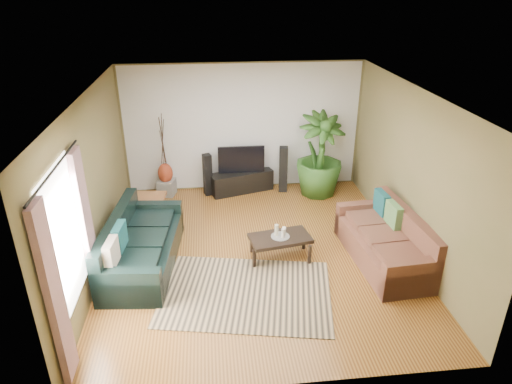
{
  "coord_description": "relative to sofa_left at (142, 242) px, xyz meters",
  "views": [
    {
      "loc": [
        -0.72,
        -6.46,
        4.21
      ],
      "look_at": [
        0.0,
        0.2,
        1.05
      ],
      "focal_mm": 32.0,
      "sensor_mm": 36.0,
      "label": 1
    }
  ],
  "objects": [
    {
      "name": "ceiling",
      "position": [
        1.84,
        0.12,
        2.28
      ],
      "size": [
        5.5,
        5.5,
        0.0
      ],
      "primitive_type": "plane",
      "rotation": [
        3.14,
        0.0,
        0.0
      ],
      "color": "white",
      "rests_on": "ground"
    },
    {
      "name": "pedestal",
      "position": [
        0.18,
        2.62,
        -0.26
      ],
      "size": [
        0.41,
        0.41,
        0.34
      ],
      "primitive_type": "cube",
      "rotation": [
        0.0,
        0.0,
        -0.25
      ],
      "color": "gray",
      "rests_on": "floor"
    },
    {
      "name": "window_pane",
      "position": [
        -0.64,
        -1.48,
        0.97
      ],
      "size": [
        0.0,
        1.8,
        1.8
      ],
      "primitive_type": "plane",
      "rotation": [
        1.57,
        0.0,
        1.57
      ],
      "color": "white",
      "rests_on": "ground"
    },
    {
      "name": "coffee_table",
      "position": [
        2.2,
        -0.04,
        -0.23
      ],
      "size": [
        1.06,
        0.7,
        0.4
      ],
      "primitive_type": "cube",
      "rotation": [
        0.0,
        0.0,
        0.18
      ],
      "color": "black",
      "rests_on": "floor"
    },
    {
      "name": "wall_front",
      "position": [
        1.84,
        -2.63,
        0.93
      ],
      "size": [
        5.0,
        0.0,
        5.0
      ],
      "primitive_type": "plane",
      "rotation": [
        -1.57,
        0.0,
        0.0
      ],
      "color": "brown",
      "rests_on": "ground"
    },
    {
      "name": "curtain_far",
      "position": [
        -0.59,
        -0.73,
        0.72
      ],
      "size": [
        0.08,
        0.35,
        2.2
      ],
      "primitive_type": "cube",
      "color": "gray",
      "rests_on": "ground"
    },
    {
      "name": "backwall_panel",
      "position": [
        1.84,
        2.86,
        0.93
      ],
      "size": [
        4.9,
        0.0,
        4.9
      ],
      "primitive_type": "plane",
      "rotation": [
        1.57,
        0.0,
        0.0
      ],
      "color": "white",
      "rests_on": "ground"
    },
    {
      "name": "speaker_right",
      "position": [
        2.67,
        2.55,
        0.07
      ],
      "size": [
        0.21,
        0.22,
        1.0
      ],
      "primitive_type": "cube",
      "rotation": [
        0.0,
        0.0,
        -0.15
      ],
      "color": "black",
      "rests_on": "floor"
    },
    {
      "name": "candle_short",
      "position": [
        2.27,
        0.02,
        0.05
      ],
      "size": [
        0.06,
        0.06,
        0.12
      ],
      "primitive_type": "cylinder",
      "color": "white",
      "rests_on": "candle_tray"
    },
    {
      "name": "sofa_left",
      "position": [
        0.0,
        0.0,
        0.0
      ],
      "size": [
        1.18,
        2.32,
        0.85
      ],
      "primitive_type": "cube",
      "rotation": [
        0.0,
        0.0,
        1.47
      ],
      "color": "black",
      "rests_on": "floor"
    },
    {
      "name": "candle_tray",
      "position": [
        2.2,
        -0.04,
        -0.02
      ],
      "size": [
        0.3,
        0.3,
        0.01
      ],
      "primitive_type": "cylinder",
      "color": "gray",
      "rests_on": "coffee_table"
    },
    {
      "name": "candle_tall",
      "position": [
        2.14,
        -0.01,
        0.09
      ],
      "size": [
        0.06,
        0.06,
        0.2
      ],
      "primitive_type": "cylinder",
      "color": "beige",
      "rests_on": "candle_tray"
    },
    {
      "name": "television",
      "position": [
        1.78,
        2.62,
        0.31
      ],
      "size": [
        0.98,
        0.05,
        0.58
      ],
      "primitive_type": "cube",
      "color": "black",
      "rests_on": "tv_stand"
    },
    {
      "name": "curtain_near",
      "position": [
        -0.59,
        -2.23,
        0.72
      ],
      "size": [
        0.08,
        0.35,
        2.2
      ],
      "primitive_type": "cube",
      "color": "gray",
      "rests_on": "ground"
    },
    {
      "name": "speaker_left",
      "position": [
        1.06,
        2.54,
        0.03
      ],
      "size": [
        0.21,
        0.22,
        0.9
      ],
      "primitive_type": "cube",
      "rotation": [
        0.0,
        0.0,
        0.28
      ],
      "color": "black",
      "rests_on": "floor"
    },
    {
      "name": "vase",
      "position": [
        0.18,
        2.62,
        0.07
      ],
      "size": [
        0.31,
        0.31,
        0.43
      ],
      "primitive_type": "ellipsoid",
      "color": "maroon",
      "rests_on": "pedestal"
    },
    {
      "name": "curtain_rod",
      "position": [
        -0.59,
        -1.48,
        1.87
      ],
      "size": [
        0.03,
        1.9,
        0.03
      ],
      "primitive_type": "cylinder",
      "rotation": [
        1.57,
        0.0,
        0.0
      ],
      "color": "black",
      "rests_on": "ground"
    },
    {
      "name": "wall_right",
      "position": [
        4.34,
        0.12,
        0.92
      ],
      "size": [
        0.0,
        5.5,
        5.5
      ],
      "primitive_type": "plane",
      "rotation": [
        1.57,
        0.0,
        -1.57
      ],
      "color": "brown",
      "rests_on": "ground"
    },
    {
      "name": "floor",
      "position": [
        1.84,
        0.12,
        -0.42
      ],
      "size": [
        5.5,
        5.5,
        0.0
      ],
      "primitive_type": "plane",
      "color": "#9C6628",
      "rests_on": "ground"
    },
    {
      "name": "tv_stand",
      "position": [
        1.78,
        2.62,
        -0.2
      ],
      "size": [
        1.39,
        0.78,
        0.45
      ],
      "primitive_type": "cube",
      "rotation": [
        0.0,
        0.0,
        0.3
      ],
      "color": "black",
      "rests_on": "floor"
    },
    {
      "name": "sofa_right",
      "position": [
        3.85,
        -0.3,
        0.0
      ],
      "size": [
        1.08,
        2.11,
        0.85
      ],
      "primitive_type": "cube",
      "rotation": [
        0.0,
        0.0,
        -1.49
      ],
      "color": "brown",
      "rests_on": "floor"
    },
    {
      "name": "area_rug",
      "position": [
        1.56,
        -0.92,
        -0.42
      ],
      "size": [
        2.74,
        2.17,
        0.01
      ],
      "primitive_type": "cube",
      "rotation": [
        0.0,
        0.0,
        -0.19
      ],
      "color": "tan",
      "rests_on": "floor"
    },
    {
      "name": "wall_left",
      "position": [
        -0.66,
        0.12,
        0.92
      ],
      "size": [
        0.0,
        5.5,
        5.5
      ],
      "primitive_type": "plane",
      "rotation": [
        1.57,
        0.0,
        1.57
      ],
      "color": "brown",
      "rests_on": "ground"
    },
    {
      "name": "candle_mid",
      "position": [
        2.24,
        -0.08,
        0.06
      ],
      "size": [
        0.06,
        0.06,
        0.15
      ],
      "primitive_type": "cylinder",
      "color": "beige",
      "rests_on": "candle_tray"
    },
    {
      "name": "plant_pot",
      "position": [
        3.39,
        2.33,
        -0.3
      ],
      "size": [
        0.32,
        0.32,
        0.25
      ],
      "primitive_type": "cylinder",
      "color": "black",
      "rests_on": "floor"
    },
    {
      "name": "potted_plant",
      "position": [
        3.39,
        2.33,
        0.45
      ],
      "size": [
        1.21,
        1.21,
        1.75
      ],
      "primitive_type": "imported",
      "rotation": [
        0.0,
        0.0,
        0.27
      ],
      "color": "#2A551C",
      "rests_on": "floor"
    },
    {
      "name": "wall_back",
      "position": [
        1.84,
        2.87,
        0.93
      ],
      "size": [
        5.0,
        0.0,
        5.0
      ],
      "primitive_type": "plane",
      "rotation": [
        1.57,
        0.0,
        0.0
      ],
      "color": "brown",
      "rests_on": "ground"
    },
    {
      "name": "side_table",
      "position": [
        -0.02,
        1.27,
        -0.13
      ],
      "size": [
        0.62,
        0.62,
        0.59
      ],
      "primitive_type": "cube",
      "rotation": [
        0.0,
        0.0,
        -0.11
      ],
      "color": "brown",
      "rests_on": "floor"
    }
  ]
}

